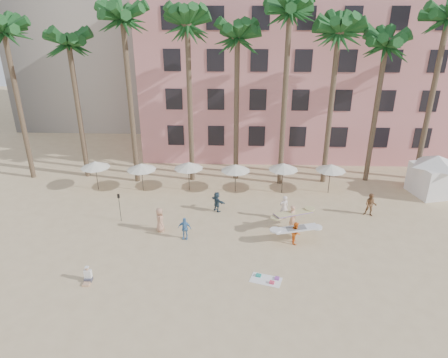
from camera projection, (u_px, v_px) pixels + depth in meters
The scene contains 11 objects.
ground at pixel (250, 284), 23.07m from camera, with size 120.00×120.00×0.00m, color #D1B789.
pink_hotel at pixel (311, 74), 43.46m from camera, with size 35.00×14.00×16.00m, color pink.
palm_row at pixel (256, 31), 31.62m from camera, with size 44.40×5.40×16.30m.
umbrella_row at pixel (212, 166), 33.70m from camera, with size 22.50×2.70×2.73m.
cabana at pixel (435, 172), 33.31m from camera, with size 5.44×5.44×3.50m.
beach_towel at pixel (267, 279), 23.41m from camera, with size 2.01×1.48×0.14m.
carrier_yellow at pixel (293, 217), 28.29m from camera, with size 2.91×2.09×1.91m.
carrier_white at pixel (296, 232), 26.79m from camera, with size 2.95×1.21×1.55m.
beachgoers at pixel (250, 210), 29.53m from camera, with size 16.52×5.10×1.92m.
paddle at pixel (119, 204), 29.31m from camera, with size 0.18×0.04×2.23m.
seated_man at pixel (88, 277), 23.18m from camera, with size 0.42×0.74×0.96m.
Camera 1 is at (-0.78, -18.77, 14.79)m, focal length 32.00 mm.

